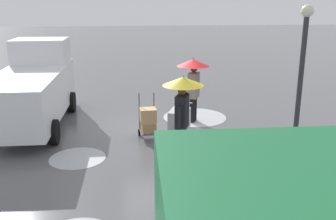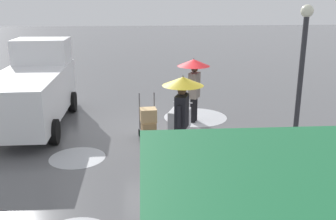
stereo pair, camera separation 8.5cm
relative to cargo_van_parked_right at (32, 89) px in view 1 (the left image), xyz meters
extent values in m
plane|color=#5B5B5E|center=(-4.10, 0.93, -1.18)|extent=(90.00, 90.00, 0.00)
cylinder|color=#ADAFB5|center=(-1.77, 2.94, -1.18)|extent=(1.45, 1.45, 0.01)
cylinder|color=silver|center=(0.82, -0.21, -1.18)|extent=(1.85, 1.85, 0.01)
cylinder|color=silver|center=(-5.33, -0.31, -1.18)|extent=(2.18, 2.18, 0.01)
cube|color=white|center=(0.00, 0.26, -0.12)|extent=(1.97, 5.20, 1.40)
cube|color=white|center=(0.00, -1.64, 1.00)|extent=(1.84, 1.40, 0.84)
cube|color=black|center=(0.00, -2.36, 0.20)|extent=(1.66, 0.06, 0.63)
cube|color=#232326|center=(0.00, -2.40, -0.86)|extent=(1.96, 0.16, 0.24)
cylinder|color=black|center=(0.98, -1.35, -0.82)|extent=(0.24, 0.72, 0.72)
cylinder|color=black|center=(-0.98, -1.35, -0.82)|extent=(0.24, 0.72, 0.72)
cylinder|color=black|center=(-0.98, 1.87, -0.82)|extent=(0.24, 0.72, 0.72)
cube|color=black|center=(-4.63, 8.69, 0.52)|extent=(1.98, 0.07, 0.81)
cube|color=#B2B2B7|center=(-4.56, 1.76, -0.58)|extent=(0.74, 0.89, 0.56)
cube|color=#B2B2B7|center=(-4.56, 1.76, -1.04)|extent=(0.67, 0.80, 0.04)
cylinder|color=#B2B2B7|center=(-4.70, 1.36, -0.18)|extent=(0.56, 0.22, 0.04)
sphere|color=black|center=(-4.66, 2.11, -1.13)|extent=(0.10, 0.10, 0.10)
sphere|color=black|center=(-4.26, 1.98, -1.13)|extent=(0.10, 0.10, 0.10)
sphere|color=black|center=(-4.86, 1.54, -1.13)|extent=(0.10, 0.10, 0.10)
sphere|color=black|center=(-4.46, 1.40, -1.13)|extent=(0.10, 0.10, 0.10)
cube|color=#515156|center=(-3.66, 1.66, -0.96)|extent=(0.54, 0.65, 0.03)
cylinder|color=#515156|center=(-3.85, 1.34, -0.41)|extent=(0.04, 0.04, 1.10)
cylinder|color=#515156|center=(-3.41, 1.39, -0.41)|extent=(0.04, 0.04, 1.10)
cylinder|color=black|center=(-3.87, 1.34, -1.08)|extent=(0.07, 0.20, 0.20)
cylinder|color=black|center=(-3.39, 1.39, -1.08)|extent=(0.07, 0.20, 0.20)
cube|color=#A37F51|center=(-3.66, 1.66, -0.80)|extent=(0.46, 0.55, 0.30)
cube|color=tan|center=(-3.66, 1.66, -0.46)|extent=(0.50, 0.45, 0.39)
cylinder|color=black|center=(-4.43, 3.19, -0.77)|extent=(0.18, 0.18, 0.82)
cylinder|color=black|center=(-4.50, 3.00, -0.77)|extent=(0.18, 0.18, 0.82)
cube|color=black|center=(-4.47, 3.10, 0.06)|extent=(0.41, 0.51, 0.84)
sphere|color=brown|center=(-4.47, 3.10, 0.60)|extent=(0.22, 0.22, 0.22)
cylinder|color=black|center=(-4.38, 3.34, 0.01)|extent=(0.10, 0.10, 0.55)
cylinder|color=black|center=(-4.51, 2.92, 0.28)|extent=(0.32, 0.20, 0.50)
cylinder|color=#333338|center=(-4.50, 3.00, 0.44)|extent=(0.02, 0.02, 0.86)
cone|color=yellow|center=(-4.50, 3.00, 0.82)|extent=(1.04, 1.04, 0.22)
sphere|color=#333338|center=(-4.50, 3.00, 0.95)|extent=(0.04, 0.04, 0.04)
cylinder|color=black|center=(-5.25, 0.07, -0.77)|extent=(0.18, 0.18, 0.82)
cylinder|color=black|center=(-5.16, 0.25, -0.77)|extent=(0.18, 0.18, 0.82)
cube|color=slate|center=(-5.20, 0.16, 0.06)|extent=(0.45, 0.52, 0.84)
sphere|color=brown|center=(-5.20, 0.16, 0.60)|extent=(0.22, 0.22, 0.22)
cylinder|color=slate|center=(-5.32, -0.07, 0.01)|extent=(0.10, 0.10, 0.55)
cylinder|color=slate|center=(-5.14, 0.33, 0.28)|extent=(0.31, 0.23, 0.50)
cylinder|color=#333338|center=(-5.16, 0.25, 0.44)|extent=(0.02, 0.02, 0.86)
cone|color=red|center=(-5.16, 0.25, 0.82)|extent=(1.04, 1.04, 0.22)
sphere|color=#333338|center=(-5.16, 0.25, 0.95)|extent=(0.04, 0.04, 0.04)
cylinder|color=#2D2D33|center=(-7.10, 3.93, 0.62)|extent=(0.12, 0.12, 3.60)
sphere|color=#EAEACC|center=(-7.10, 3.93, 2.54)|extent=(0.28, 0.28, 0.28)
camera|label=1|loc=(-3.33, 12.32, 2.84)|focal=41.17mm
camera|label=2|loc=(-3.42, 12.33, 2.84)|focal=41.17mm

